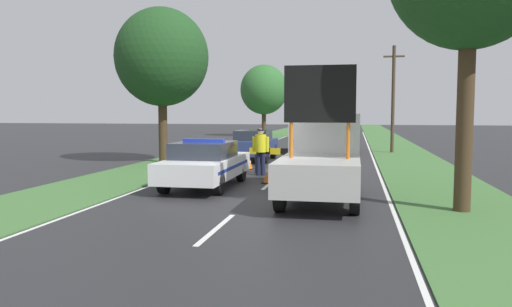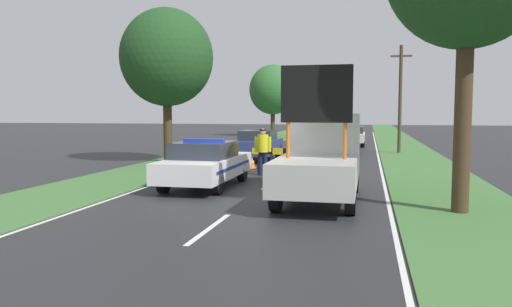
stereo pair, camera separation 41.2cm
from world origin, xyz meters
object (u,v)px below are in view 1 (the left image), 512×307
at_px(utility_pole, 393,98).
at_px(queued_car_van_white, 344,136).
at_px(traffic_cone_behind_barrier, 270,173).
at_px(work_truck, 323,156).
at_px(roadside_tree_near_left, 162,58).
at_px(roadside_tree_mid_left, 264,90).
at_px(pedestrian_civilian, 296,151).
at_px(traffic_cone_lane_edge, 335,165).
at_px(traffic_cone_near_police, 249,163).
at_px(queued_car_hatch_blue, 254,145).
at_px(queued_car_wagon_maroon, 335,140).
at_px(traffic_cone_centre_front, 349,168).
at_px(traffic_cone_near_truck, 350,172).
at_px(police_officer, 261,148).
at_px(police_car, 205,164).
at_px(road_barrier, 281,153).

bearing_deg(utility_pole, queued_car_van_white, 116.88).
bearing_deg(traffic_cone_behind_barrier, queued_car_van_white, 83.80).
bearing_deg(work_truck, queued_car_van_white, -89.27).
distance_m(roadside_tree_near_left, roadside_tree_mid_left, 25.91).
xyz_separation_m(work_truck, pedestrian_civilian, (-1.25, 4.26, -0.21)).
xyz_separation_m(work_truck, traffic_cone_lane_edge, (0.09, 6.39, -0.94)).
relative_size(pedestrian_civilian, traffic_cone_near_police, 3.02).
xyz_separation_m(queued_car_hatch_blue, queued_car_wagon_maroon, (3.81, 5.22, 0.01)).
height_order(work_truck, pedestrian_civilian, work_truck).
relative_size(traffic_cone_behind_barrier, queued_car_wagon_maroon, 0.16).
xyz_separation_m(traffic_cone_centre_front, queued_car_van_white, (-0.51, 16.30, 0.48)).
bearing_deg(queued_car_van_white, traffic_cone_near_police, 76.72).
xyz_separation_m(traffic_cone_near_truck, queued_car_van_white, (-0.57, 18.53, 0.38)).
height_order(queued_car_hatch_blue, queued_car_wagon_maroon, queued_car_hatch_blue).
bearing_deg(traffic_cone_lane_edge, queued_car_wagon_maroon, 92.08).
bearing_deg(traffic_cone_behind_barrier, roadside_tree_near_left, 136.91).
bearing_deg(queued_car_hatch_blue, queued_car_wagon_maroon, -126.11).
xyz_separation_m(police_officer, traffic_cone_centre_front, (3.30, 1.15, -0.82)).
relative_size(traffic_cone_near_truck, roadside_tree_mid_left, 0.10).
bearing_deg(utility_pole, police_car, -114.71).
bearing_deg(work_truck, utility_pole, -99.44).
xyz_separation_m(traffic_cone_centre_front, traffic_cone_lane_edge, (-0.58, 0.70, 0.00)).
bearing_deg(police_car, queued_car_hatch_blue, 88.83).
relative_size(queued_car_wagon_maroon, queued_car_van_white, 0.97).
bearing_deg(utility_pole, roadside_tree_near_left, -144.18).
bearing_deg(roadside_tree_mid_left, queued_car_hatch_blue, -80.93).
bearing_deg(traffic_cone_behind_barrier, traffic_cone_lane_edge, 61.89).
bearing_deg(traffic_cone_behind_barrier, traffic_cone_centre_front, 49.96).
relative_size(pedestrian_civilian, traffic_cone_lane_edge, 3.42).
bearing_deg(traffic_cone_lane_edge, pedestrian_civilian, -122.09).
height_order(road_barrier, roadside_tree_near_left, roadside_tree_near_left).
bearing_deg(traffic_cone_near_police, pedestrian_civilian, -44.20).
xyz_separation_m(queued_car_hatch_blue, utility_pole, (7.10, 6.13, 2.45)).
distance_m(queued_car_hatch_blue, utility_pole, 9.69).
bearing_deg(queued_car_wagon_maroon, traffic_cone_near_truck, 94.66).
relative_size(traffic_cone_near_police, roadside_tree_near_left, 0.08).
bearing_deg(work_truck, police_car, -17.76).
distance_m(traffic_cone_lane_edge, queued_car_hatch_blue, 5.63).
bearing_deg(road_barrier, utility_pole, 63.81).
height_order(police_car, traffic_cone_behind_barrier, police_car).
relative_size(work_truck, queued_car_van_white, 1.19).
bearing_deg(queued_car_van_white, queued_car_wagon_maroon, 86.54).
height_order(police_officer, pedestrian_civilian, police_officer).
xyz_separation_m(police_car, work_truck, (3.84, -1.32, 0.42)).
distance_m(traffic_cone_near_police, traffic_cone_lane_edge, 3.59).
xyz_separation_m(traffic_cone_near_police, queued_car_wagon_maroon, (3.27, 8.93, 0.52)).
bearing_deg(traffic_cone_lane_edge, traffic_cone_near_police, 178.91).
height_order(police_officer, traffic_cone_near_truck, police_officer).
bearing_deg(traffic_cone_near_police, queued_car_wagon_maroon, 69.90).
height_order(police_car, pedestrian_civilian, pedestrian_civilian).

